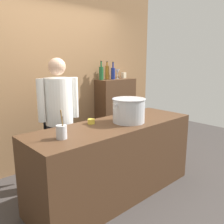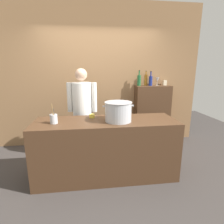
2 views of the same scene
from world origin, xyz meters
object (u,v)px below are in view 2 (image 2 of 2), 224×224
Objects in this scene: chef at (82,108)px; stockpot_large at (118,112)px; butter_jar at (92,116)px; wine_bottle_amber at (146,80)px; wine_bottle_cobalt at (151,81)px; wine_bottle_green at (139,80)px; wine_glass_wide at (157,80)px; utensil_crock at (54,119)px; spice_tin_cream at (165,83)px.

stockpot_large is (0.54, -0.69, 0.08)m from chef.
chef reaches higher than butter_jar.
wine_bottle_amber reaches higher than wine_bottle_cobalt.
wine_glass_wide is at bearing 3.53° from wine_bottle_green.
utensil_crock is 2.25m from wine_bottle_cobalt.
wine_bottle_cobalt is 1.76× the size of wine_glass_wide.
wine_bottle_amber is 1.79× the size of wine_glass_wide.
stockpot_large reaches higher than butter_jar.
utensil_crock is 2.43m from wine_glass_wide.
utensil_crock is 0.92× the size of wine_bottle_cobalt.
stockpot_large is at bearing -133.48° from spice_tin_cream.
wine_glass_wide is at bearing 20.23° from wine_bottle_cobalt.
chef is 5.28× the size of wine_bottle_amber.
wine_glass_wide reaches higher than butter_jar.
wine_glass_wide is at bearing -0.28° from wine_bottle_amber.
wine_bottle_green is (-0.24, 0.04, 0.01)m from wine_bottle_cobalt.
stockpot_large is at bearing -0.25° from utensil_crock.
butter_jar is 0.27× the size of wine_bottle_green.
chef is 1.61m from wine_bottle_cobalt.
chef reaches higher than utensil_crock.
wine_bottle_cobalt is 0.95× the size of wine_bottle_green.
wine_bottle_amber is at bearing 41.70° from butter_jar.
wine_bottle_green is 1.85× the size of wine_glass_wide.
wine_bottle_amber is at bearing -146.75° from chef.
utensil_crock is 1.61× the size of wine_glass_wide.
spice_tin_cream is at bearing 12.88° from wine_bottle_cobalt.
butter_jar is 0.28× the size of wine_bottle_cobalt.
butter_jar is at bearing 118.54° from chef.
wine_bottle_green is at bearing -144.97° from chef.
chef reaches higher than wine_bottle_green.
butter_jar is at bearing -141.97° from wine_bottle_cobalt.
spice_tin_cream is at bearing -151.78° from chef.
wine_bottle_green is at bearing -176.47° from wine_glass_wide.
wine_glass_wide is (0.17, 0.06, 0.01)m from wine_bottle_cobalt.
chef reaches higher than wine_bottle_cobalt.
chef is at bearing -159.09° from wine_glass_wide.
wine_bottle_amber is 0.16m from wine_bottle_green.
wine_bottle_green is at bearing 45.06° from butter_jar.
chef is 0.79m from utensil_crock.
chef is 5.85× the size of utensil_crock.
chef is at bearing -155.53° from wine_bottle_amber.
spice_tin_cream is (1.80, 0.64, 0.38)m from chef.
stockpot_large is 1.86m from spice_tin_cream.
utensil_crock is 2.08m from wine_bottle_green.
chef is 0.48m from butter_jar.
chef is 1.79m from wine_glass_wide.
chef is 0.88m from stockpot_large.
wine_bottle_cobalt is at bearing -159.77° from wine_glass_wide.
chef is at bearing -153.75° from wine_bottle_green.
wine_bottle_amber is (1.20, 1.07, 0.49)m from butter_jar.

